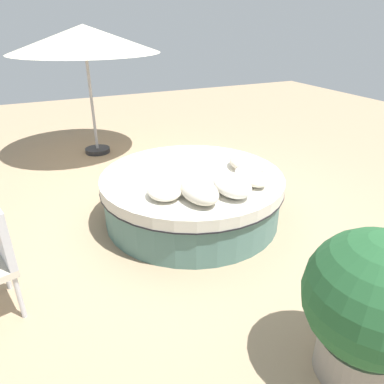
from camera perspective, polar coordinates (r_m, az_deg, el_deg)
name	(u,v)px	position (r m, az deg, el deg)	size (l,w,h in m)	color
ground_plane	(192,217)	(4.43, 0.00, -3.98)	(16.00, 16.00, 0.00)	#9E8466
round_bed	(192,196)	(4.29, 0.00, -0.60)	(2.15, 2.15, 0.57)	#4C726B
throw_pillow_0	(164,191)	(3.62, -4.49, 0.19)	(0.40, 0.34, 0.15)	silver
throw_pillow_1	(199,191)	(3.54, 1.17, 0.17)	(0.55, 0.34, 0.20)	beige
throw_pillow_2	(232,185)	(3.68, 6.44, 1.11)	(0.51, 0.35, 0.21)	white
throw_pillow_3	(251,177)	(3.98, 9.36, 2.43)	(0.51, 0.28, 0.14)	silver
throw_pillow_4	(247,163)	(4.32, 8.77, 4.53)	(0.55, 0.36, 0.16)	beige
patio_umbrella	(84,39)	(6.44, -16.89, 22.33)	(2.43, 2.43, 2.13)	#262628
planter	(371,304)	(2.59, 26.72, -15.73)	(0.86, 0.86, 1.10)	gray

